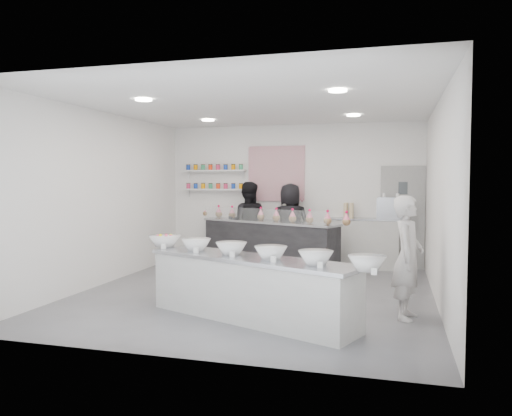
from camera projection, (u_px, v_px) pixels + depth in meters
The scene contains 26 objects.
floor at pixel (255, 293), 7.99m from camera, with size 6.00×6.00×0.00m, color #515156.
ceiling at pixel (255, 105), 7.82m from camera, with size 6.00×6.00×0.00m, color white.
back_wall at pixel (292, 194), 10.79m from camera, with size 5.50×5.50×0.00m, color white.
left_wall at pixel (102, 198), 8.64m from camera, with size 6.00×6.00×0.00m, color white.
right_wall at pixel (439, 202), 7.17m from camera, with size 6.00×6.00×0.00m, color white.
back_door at pixel (402, 217), 10.18m from camera, with size 0.88×0.04×2.10m, color gray.
pattern_panel at pixel (276, 174), 10.84m from camera, with size 1.25×0.03×1.20m, color #A5334E.
jar_shelf_lower at pixel (215, 189), 11.16m from camera, with size 1.45×0.22×0.04m, color silver.
jar_shelf_upper at pixel (215, 171), 11.13m from camera, with size 1.45×0.22×0.04m, color silver.
preserve_jars at pixel (214, 177), 11.12m from camera, with size 1.45×0.10×0.56m, color #DE3461, non-canonical shape.
downlight_0 at pixel (144, 100), 7.23m from camera, with size 0.24×0.24×0.02m, color white.
downlight_1 at pixel (338, 91), 6.48m from camera, with size 0.24×0.24×0.02m, color white.
downlight_2 at pixel (208, 120), 9.73m from camera, with size 0.24×0.24×0.02m, color white.
downlight_3 at pixel (353, 115), 8.99m from camera, with size 0.24×0.24×0.02m, color white.
prep_counter at pixel (250, 288), 6.48m from camera, with size 3.03×0.69×0.83m, color beige.
back_bar at pixel (268, 244), 10.32m from camera, with size 3.14×0.57×0.97m, color black.
sneeze_guard at pixel (260, 215), 10.07m from camera, with size 3.10×0.01×0.27m, color white.
espresso_ledge at pixel (364, 243), 10.22m from camera, with size 1.39×0.44×1.03m, color beige.
espresso_machine at pixel (391, 209), 10.04m from camera, with size 0.55×0.38×0.42m, color #93969E.
cup_stacks at pixel (349, 211), 10.27m from camera, with size 0.24×0.24×0.31m, color #D2AC8D, non-canonical shape.
prep_bowls at pixel (250, 251), 6.45m from camera, with size 3.67×0.52×0.17m, color white, non-canonical shape.
label_cards at pixel (255, 261), 5.93m from camera, with size 3.31×0.04×0.07m, color white, non-canonical shape.
cookie_bags at pixel (269, 214), 10.28m from camera, with size 3.75×0.15×0.27m, color pink, non-canonical shape.
woman_prep at pixel (408, 257), 6.50m from camera, with size 0.59×0.39×1.62m, color beige.
staff_left at pixel (248, 223), 10.68m from camera, with size 0.86×0.67×1.77m, color black.
staff_right at pixel (290, 225), 10.43m from camera, with size 0.85×0.56×1.75m, color black.
Camera 1 is at (2.13, -7.61, 1.83)m, focal length 35.00 mm.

